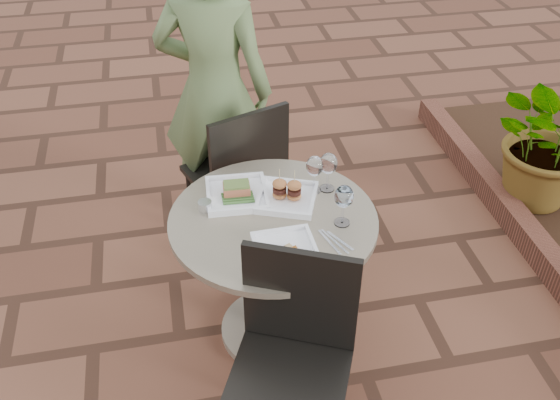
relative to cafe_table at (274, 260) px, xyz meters
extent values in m
plane|color=brown|center=(-0.05, 0.06, -0.48)|extent=(60.00, 60.00, 0.00)
cylinder|color=gray|center=(0.00, 0.00, -0.46)|extent=(0.52, 0.52, 0.04)
cylinder|color=gray|center=(0.00, 0.00, -0.13)|extent=(0.08, 0.08, 0.70)
cylinder|color=gray|center=(0.00, 0.00, 0.23)|extent=(0.90, 0.90, 0.03)
cube|color=black|center=(-0.08, 0.74, -0.03)|extent=(0.57, 0.57, 0.03)
cube|color=black|center=(-0.01, 0.55, 0.22)|extent=(0.42, 0.18, 0.46)
cylinder|color=black|center=(0.03, 0.98, -0.26)|extent=(0.02, 0.02, 0.44)
cylinder|color=black|center=(-0.33, 0.85, -0.26)|extent=(0.02, 0.02, 0.44)
cylinder|color=black|center=(0.16, 0.63, -0.26)|extent=(0.02, 0.02, 0.44)
cylinder|color=black|center=(-0.19, 0.50, -0.26)|extent=(0.02, 0.02, 0.44)
cube|color=black|center=(-0.07, -0.63, -0.03)|extent=(0.58, 0.58, 0.03)
cube|color=black|center=(0.02, -0.45, 0.22)|extent=(0.41, 0.21, 0.46)
cylinder|color=black|center=(-0.16, -0.38, -0.26)|extent=(0.02, 0.02, 0.44)
cylinder|color=black|center=(0.19, -0.54, -0.26)|extent=(0.02, 0.02, 0.44)
imported|color=#586F3D|center=(-0.13, 0.95, 0.38)|extent=(0.73, 0.61, 1.72)
cube|color=white|center=(-0.13, 0.18, 0.25)|extent=(0.28, 0.28, 0.01)
cube|color=#C06543|center=(-0.13, 0.18, 0.29)|extent=(0.12, 0.08, 0.04)
cube|color=#50662E|center=(-0.13, 0.18, 0.31)|extent=(0.12, 0.08, 0.01)
cube|color=white|center=(0.08, 0.11, 0.25)|extent=(0.33, 0.33, 0.01)
cube|color=white|center=(0.01, -0.23, 0.25)|extent=(0.25, 0.25, 0.01)
ellipsoid|color=#CF557A|center=(-0.03, -0.29, 0.27)|extent=(0.04, 0.04, 0.02)
cylinder|color=white|center=(0.28, -0.09, 0.25)|extent=(0.07, 0.07, 0.00)
cylinder|color=white|center=(0.28, -0.09, 0.29)|extent=(0.01, 0.01, 0.09)
ellipsoid|color=white|center=(0.28, -0.09, 0.39)|extent=(0.08, 0.08, 0.10)
cylinder|color=white|center=(0.28, -0.09, 0.38)|extent=(0.06, 0.06, 0.05)
cylinder|color=white|center=(0.22, 0.15, 0.25)|extent=(0.06, 0.06, 0.00)
cylinder|color=white|center=(0.22, 0.15, 0.29)|extent=(0.01, 0.01, 0.08)
ellipsoid|color=white|center=(0.22, 0.15, 0.38)|extent=(0.08, 0.08, 0.10)
cylinder|color=white|center=(0.28, 0.15, 0.25)|extent=(0.07, 0.07, 0.00)
cylinder|color=white|center=(0.28, 0.15, 0.29)|extent=(0.01, 0.01, 0.08)
ellipsoid|color=white|center=(0.28, 0.15, 0.39)|extent=(0.08, 0.08, 0.10)
cylinder|color=silver|center=(-0.28, 0.11, 0.27)|extent=(0.07, 0.07, 0.05)
cube|color=brown|center=(1.55, 0.36, -0.41)|extent=(0.12, 3.00, 0.15)
imported|color=#33662D|center=(1.80, 0.69, 0.00)|extent=(0.82, 0.73, 0.85)
camera|label=1|loc=(-0.38, -2.03, 1.93)|focal=40.00mm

